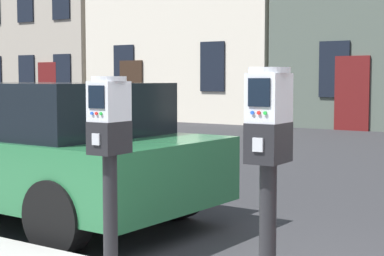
{
  "coord_description": "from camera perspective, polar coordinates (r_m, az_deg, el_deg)",
  "views": [
    {
      "loc": [
        1.67,
        -3.12,
        1.46
      ],
      "look_at": [
        -0.32,
        -0.18,
        1.18
      ],
      "focal_mm": 57.99,
      "sensor_mm": 36.0,
      "label": 1
    }
  ],
  "objects": [
    {
      "name": "parking_meter_twin_adjacent",
      "position": [
        3.21,
        7.04,
        -2.1
      ],
      "size": [
        0.22,
        0.26,
        1.38
      ],
      "rotation": [
        0.0,
        0.0,
        -1.53
      ],
      "color": "black",
      "rests_on": "sidewalk_slab"
    },
    {
      "name": "parking_meter_near_kerb",
      "position": [
        3.83,
        -7.6,
        -1.49
      ],
      "size": [
        0.22,
        0.26,
        1.34
      ],
      "rotation": [
        0.0,
        0.0,
        -1.53
      ],
      "color": "black",
      "rests_on": "sidewalk_slab"
    },
    {
      "name": "parked_car_silver_sedan",
      "position": [
        6.83,
        -15.38,
        -1.63
      ],
      "size": [
        4.47,
        1.94,
        1.42
      ],
      "rotation": [
        0.0,
        0.0,
        3.12
      ],
      "color": "#236038",
      "rests_on": "ground_plane"
    }
  ]
}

